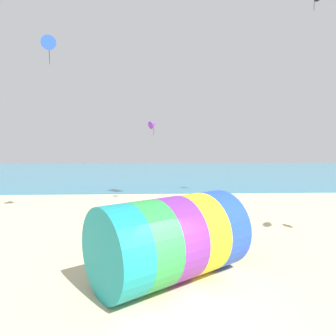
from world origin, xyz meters
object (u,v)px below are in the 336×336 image
at_px(giant_inflatable_tube, 171,239).
at_px(kite_blue_delta, 49,44).
at_px(kite_handler, 236,232).
at_px(kite_purple_delta, 154,124).

xyz_separation_m(giant_inflatable_tube, kite_blue_delta, (-6.65, 7.78, 9.02)).
bearing_deg(giant_inflatable_tube, kite_blue_delta, 130.51).
relative_size(kite_handler, kite_purple_delta, 1.48).
distance_m(giant_inflatable_tube, kite_blue_delta, 13.64).
xyz_separation_m(kite_handler, kite_purple_delta, (-3.71, 10.37, 5.32)).
height_order(giant_inflatable_tube, kite_purple_delta, kite_purple_delta).
bearing_deg(giant_inflatable_tube, kite_handler, 39.69).
bearing_deg(kite_purple_delta, kite_blue_delta, -139.46).
bearing_deg(kite_handler, kite_purple_delta, 109.66).
xyz_separation_m(kite_blue_delta, kite_purple_delta, (5.96, 5.10, -4.26)).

